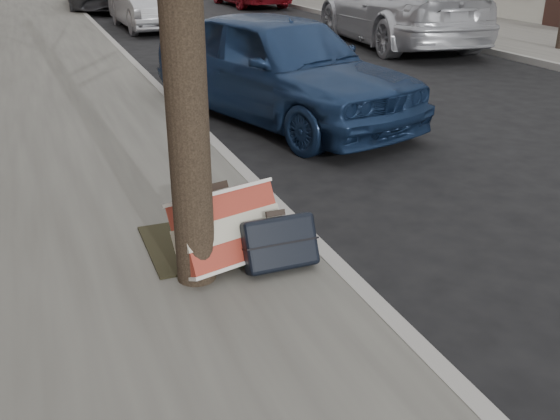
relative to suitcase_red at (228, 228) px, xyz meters
name	(u,v)px	position (x,y,z in m)	size (l,w,h in m)	color
ground	(537,283)	(1.94, -0.81, -0.39)	(120.00, 120.00, 0.00)	black
far_sidewalk	(391,13)	(9.74, 14.19, -0.33)	(4.00, 70.00, 0.12)	slate
dirt_patch	(206,242)	(-0.06, 0.39, -0.27)	(0.85, 0.85, 0.01)	black
suitcase_red	(228,228)	(0.00, 0.00, 0.00)	(0.71, 0.20, 0.51)	maroon
suitcase_navy	(279,242)	(0.30, -0.17, -0.08)	(0.50, 0.16, 0.35)	black
car_near_front	(280,67)	(1.86, 3.75, 0.30)	(1.64, 4.07, 1.39)	navy
car_near_mid	(146,3)	(1.98, 13.62, 0.26)	(1.39, 3.97, 1.31)	#AEB0B6
car_far_front	(399,8)	(6.65, 8.75, 0.40)	(2.22, 5.45, 1.58)	#B2B4BA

